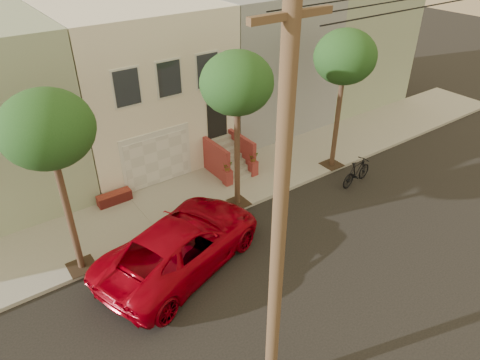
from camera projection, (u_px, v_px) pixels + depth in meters
ground at (279, 269)px, 15.05m from camera, size 90.00×90.00×0.00m
sidewalk at (199, 196)px, 18.70m from camera, size 40.00×3.70×0.15m
house_row at (132, 78)px, 20.85m from camera, size 33.10×11.70×7.00m
tree_left at (47, 131)px, 12.25m from camera, size 2.70×2.57×6.30m
tree_mid at (237, 84)px, 15.46m from camera, size 2.70×2.57×6.30m
tree_right at (345, 58)px, 18.18m from camera, size 2.70×2.57×6.30m
pickup_truck at (182, 244)px, 14.83m from camera, size 6.91×4.80×1.75m
motorcycle at (357, 172)px, 19.43m from camera, size 2.02×0.81×1.18m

